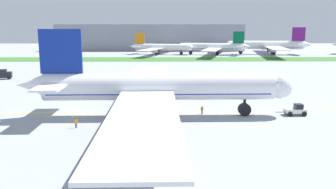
{
  "coord_description": "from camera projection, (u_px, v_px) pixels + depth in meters",
  "views": [
    {
      "loc": [
        5.38,
        -62.87,
        16.06
      ],
      "look_at": [
        6.04,
        4.11,
        3.43
      ],
      "focal_mm": 38.2,
      "sensor_mm": 36.0,
      "label": 1
    }
  ],
  "objects": [
    {
      "name": "ground_crew_wingwalker_starboard",
      "position": [
        98.0,
        144.0,
        46.67
      ],
      "size": [
        0.49,
        0.47,
        1.66
      ],
      "color": "black",
      "rests_on": "ground"
    },
    {
      "name": "parked_airliner_far_right",
      "position": [
        269.0,
        45.0,
        213.72
      ],
      "size": [
        50.05,
        80.26,
        16.06
      ],
      "color": "white",
      "rests_on": "ground"
    },
    {
      "name": "grass_median_strip",
      "position": [
        154.0,
        59.0,
        181.77
      ],
      "size": [
        320.0,
        24.0,
        0.1
      ],
      "primitive_type": "cube",
      "color": "#38722D",
      "rests_on": "ground"
    },
    {
      "name": "service_truck_baggage_loader",
      "position": [
        1.0,
        74.0,
        111.86
      ],
      "size": [
        6.33,
        3.67,
        3.08
      ],
      "color": "black",
      "rests_on": "ground"
    },
    {
      "name": "ground_crew_marshaller_front",
      "position": [
        202.0,
        109.0,
        66.82
      ],
      "size": [
        0.52,
        0.38,
        1.58
      ],
      "color": "black",
      "rests_on": "ground"
    },
    {
      "name": "parked_airliner_far_centre",
      "position": [
        214.0,
        47.0,
        209.93
      ],
      "size": [
        41.54,
        66.92,
        13.71
      ],
      "color": "white",
      "rests_on": "ground"
    },
    {
      "name": "apron_taxi_line",
      "position": [
        137.0,
        112.0,
        68.53
      ],
      "size": [
        280.0,
        0.36,
        0.01
      ],
      "primitive_type": "cube",
      "color": "yellow",
      "rests_on": "ground"
    },
    {
      "name": "ground_plane",
      "position": [
        135.0,
        117.0,
        64.7
      ],
      "size": [
        600.0,
        600.0,
        0.0
      ],
      "primitive_type": "plane",
      "color": "#9399A0",
      "rests_on": "ground"
    },
    {
      "name": "terminal_building",
      "position": [
        150.0,
        37.0,
        250.17
      ],
      "size": [
        128.79,
        20.0,
        18.0
      ],
      "primitive_type": "cube",
      "color": "gray",
      "rests_on": "ground"
    },
    {
      "name": "parked_airliner_far_left",
      "position": [
        160.0,
        47.0,
        213.68
      ],
      "size": [
        38.12,
        61.57,
        12.53
      ],
      "color": "white",
      "rests_on": "ground"
    },
    {
      "name": "ground_crew_wingwalker_port",
      "position": [
        76.0,
        122.0,
        57.73
      ],
      "size": [
        0.49,
        0.45,
        1.65
      ],
      "color": "black",
      "rests_on": "ground"
    },
    {
      "name": "airliner_foreground",
      "position": [
        155.0,
        87.0,
        64.62
      ],
      "size": [
        49.93,
        79.44,
        15.78
      ],
      "color": "white",
      "rests_on": "ground"
    },
    {
      "name": "pushback_tug",
      "position": [
        296.0,
        110.0,
        66.11
      ],
      "size": [
        5.6,
        2.32,
        2.12
      ],
      "color": "white",
      "rests_on": "ground"
    }
  ]
}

